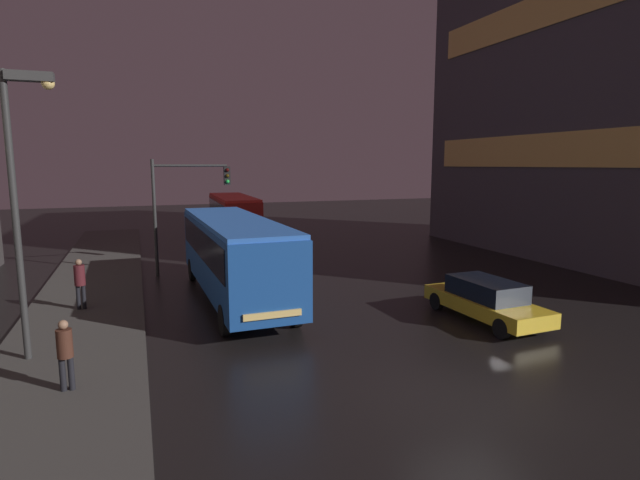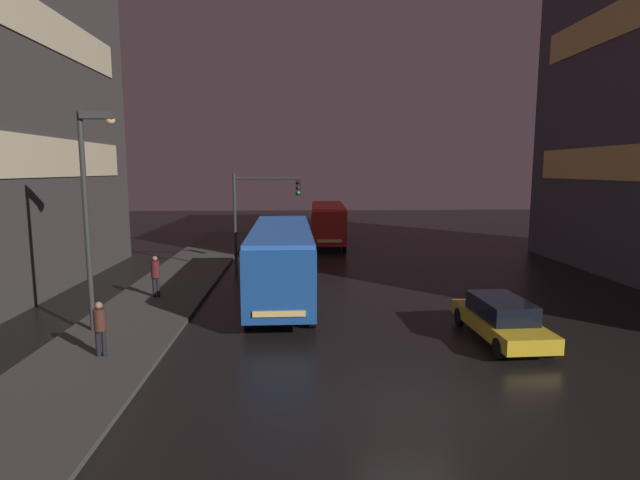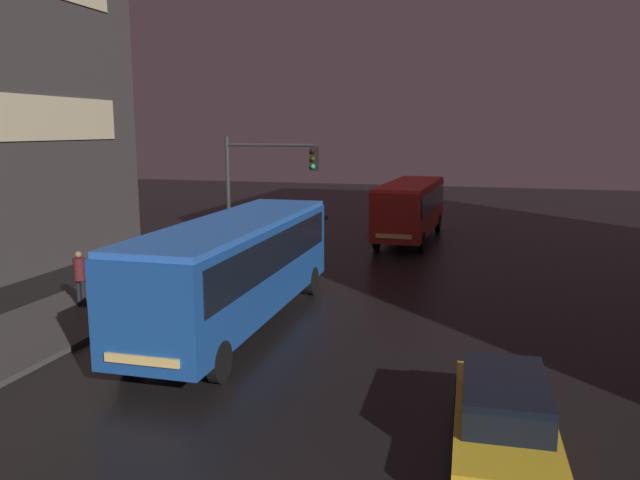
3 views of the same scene
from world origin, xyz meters
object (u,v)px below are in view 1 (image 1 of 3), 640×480
(car_taxi, at_px, (486,299))
(traffic_light_main, at_px, (183,196))
(bus_far, at_px, (234,213))
(street_lamp_sidewalk, at_px, (22,172))
(bus_near, at_px, (234,250))
(pedestrian_mid, at_px, (65,350))
(pedestrian_near, at_px, (80,280))

(car_taxi, height_order, traffic_light_main, traffic_light_main)
(bus_far, distance_m, car_taxi, 22.59)
(bus_far, bearing_deg, traffic_light_main, 69.73)
(bus_far, distance_m, street_lamp_sidewalk, 23.15)
(bus_near, distance_m, street_lamp_sidewalk, 8.35)
(bus_far, xyz_separation_m, pedestrian_mid, (-8.23, -23.48, -0.77))
(street_lamp_sidewalk, bearing_deg, pedestrian_mid, -68.03)
(street_lamp_sidewalk, bearing_deg, traffic_light_main, 64.36)
(bus_far, height_order, pedestrian_near, bus_far)
(bus_near, bearing_deg, street_lamp_sidewalk, 35.06)
(pedestrian_near, bearing_deg, car_taxi, 64.34)
(bus_near, height_order, street_lamp_sidewalk, street_lamp_sidewalk)
(bus_far, xyz_separation_m, pedestrian_near, (-8.58, -16.34, -0.66))
(street_lamp_sidewalk, bearing_deg, bus_near, 36.09)
(pedestrian_mid, bearing_deg, bus_near, 154.85)
(bus_near, bearing_deg, car_taxi, 142.48)
(bus_far, height_order, street_lamp_sidewalk, street_lamp_sidewalk)
(traffic_light_main, bearing_deg, bus_near, -76.20)
(traffic_light_main, distance_m, street_lamp_sidewalk, 11.33)
(car_taxi, relative_size, pedestrian_mid, 2.87)
(pedestrian_near, xyz_separation_m, traffic_light_main, (4.21, 5.52, 2.60))
(traffic_light_main, bearing_deg, car_taxi, -51.29)
(traffic_light_main, xyz_separation_m, street_lamp_sidewalk, (-4.87, -10.15, 1.31))
(bus_near, height_order, pedestrian_mid, bus_near)
(bus_near, bearing_deg, pedestrian_mid, 52.42)
(traffic_light_main, bearing_deg, pedestrian_mid, -106.95)
(car_taxi, bearing_deg, pedestrian_near, -25.75)
(pedestrian_mid, height_order, street_lamp_sidewalk, street_lamp_sidewalk)
(bus_near, distance_m, traffic_light_main, 6.05)
(bus_far, bearing_deg, pedestrian_mid, 72.42)
(bus_near, distance_m, car_taxi, 9.60)
(bus_near, height_order, bus_far, bus_near)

